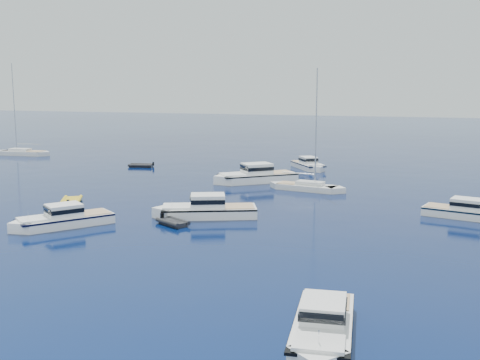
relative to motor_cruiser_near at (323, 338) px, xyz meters
name	(u,v)px	position (x,y,z in m)	size (l,w,h in m)	color
ground	(108,277)	(-13.76, 4.27, 0.00)	(400.00, 400.00, 0.00)	#081D4E
motor_cruiser_near	(323,338)	(0.00, 0.00, 0.00)	(2.61, 8.54, 2.24)	silver
motor_cruiser_left	(63,226)	(-24.05, 13.99, 0.00)	(2.72, 8.88, 2.33)	white
motor_cruiser_centre	(206,217)	(-14.37, 21.00, 0.00)	(2.98, 9.73, 2.55)	white
motor_cruiser_far_r	(468,218)	(7.25, 28.03, 0.00)	(2.54, 8.29, 2.18)	white
motor_cruiser_distant	(255,182)	(-15.93, 40.19, 0.00)	(3.35, 10.94, 2.87)	white
motor_cruiser_horizon	(309,169)	(-12.32, 53.31, 0.00)	(2.50, 8.18, 2.15)	white
sailboat_centre	(307,190)	(-8.92, 36.86, 0.00)	(2.42, 9.31, 13.69)	silver
sailboat_far_l	(23,155)	(-60.90, 53.81, 0.00)	(2.76, 10.63, 15.62)	silver
tender_yellow	(71,203)	(-29.06, 22.23, 0.00)	(2.19, 4.06, 0.95)	gold
tender_grey_near	(173,225)	(-15.80, 17.38, 0.00)	(1.74, 3.06, 0.95)	black
tender_grey_far	(141,167)	(-35.20, 47.41, 0.00)	(1.97, 3.58, 0.95)	black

